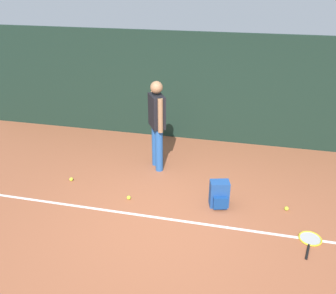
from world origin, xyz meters
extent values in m
plane|color=#9E5638|center=(0.00, 0.00, 0.00)|extent=(12.00, 12.00, 0.00)
cube|color=#192D23|center=(0.00, 3.00, 1.17)|extent=(10.00, 0.10, 2.33)
cube|color=white|center=(0.00, -0.05, 0.00)|extent=(9.00, 0.05, 0.00)
cylinder|color=#2659A5|center=(-0.40, 1.39, 0.42)|extent=(0.14, 0.14, 0.85)
cylinder|color=#2659A5|center=(-0.52, 1.59, 0.42)|extent=(0.14, 0.14, 0.85)
cube|color=black|center=(-0.46, 1.49, 1.15)|extent=(0.39, 0.46, 0.60)
sphere|color=#9E704C|center=(-0.46, 1.49, 1.59)|extent=(0.22, 0.22, 0.22)
cylinder|color=#9E704C|center=(-0.35, 1.30, 1.14)|extent=(0.09, 0.09, 0.62)
cylinder|color=#9E704C|center=(-0.57, 1.68, 1.14)|extent=(0.09, 0.09, 0.62)
cylinder|color=black|center=(2.10, -0.34, 0.01)|extent=(0.10, 0.30, 0.03)
torus|color=gold|center=(2.17, -0.05, 0.01)|extent=(0.39, 0.39, 0.02)
cylinder|color=#B2B2B2|center=(2.17, -0.05, 0.01)|extent=(0.33, 0.33, 0.00)
cube|color=#1E478C|center=(0.82, 0.49, 0.22)|extent=(0.34, 0.27, 0.44)
cube|color=navy|center=(0.85, 0.35, 0.14)|extent=(0.23, 0.13, 0.20)
sphere|color=#CCE033|center=(-1.85, 0.64, 0.03)|extent=(0.07, 0.07, 0.07)
sphere|color=#CCE033|center=(-0.65, 0.32, 0.03)|extent=(0.07, 0.07, 0.07)
sphere|color=#CCE033|center=(1.88, 0.59, 0.03)|extent=(0.07, 0.07, 0.07)
camera|label=1|loc=(1.11, -4.39, 3.40)|focal=38.44mm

